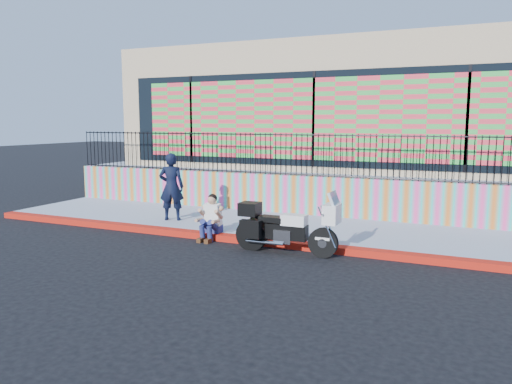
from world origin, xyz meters
The scene contains 10 objects.
ground centered at (0.00, 0.00, 0.00)m, with size 90.00×90.00×0.00m, color black.
red_curb centered at (0.00, 0.00, 0.07)m, with size 16.00×0.30×0.15m, color #A9200C.
sidewalk centered at (0.00, 1.65, 0.07)m, with size 16.00×3.00×0.15m, color #939DB0.
mural_wall centered at (0.00, 3.25, 0.70)m, with size 16.00×0.20×1.10m, color #FA4293.
metal_fence centered at (0.00, 3.25, 1.85)m, with size 15.80×0.04×1.20m, color black, non-canonical shape.
elevated_platform centered at (0.00, 8.35, 0.62)m, with size 16.00×10.00×1.25m, color #939DB0.
storefront_building centered at (0.00, 8.13, 3.25)m, with size 14.00×8.06×4.00m.
police_motorcycle centered at (0.85, -0.48, 0.58)m, with size 2.24×0.74×1.39m.
police_officer centered at (-2.94, 0.97, 1.05)m, with size 0.66×0.43×1.81m, color black.
seated_man centered at (-1.18, -0.09, 0.45)m, with size 0.54×0.71×1.06m.
Camera 1 is at (4.51, -10.18, 2.79)m, focal length 35.00 mm.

